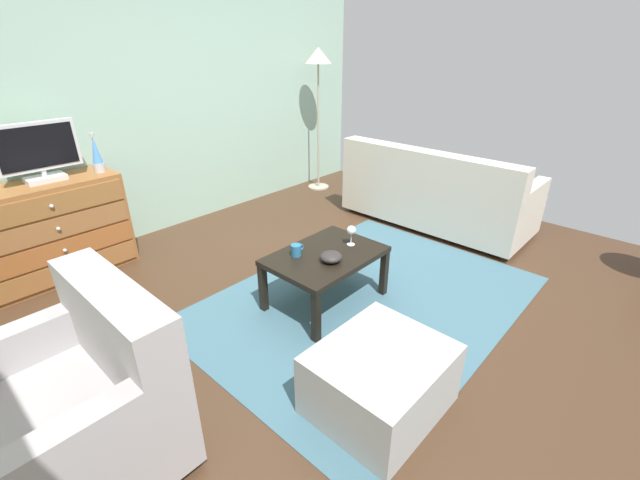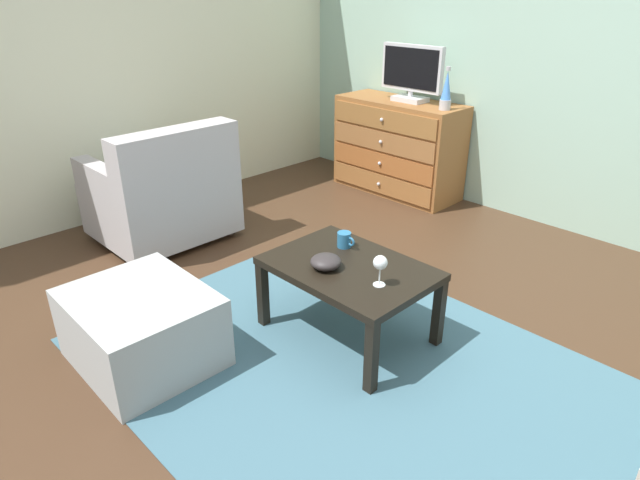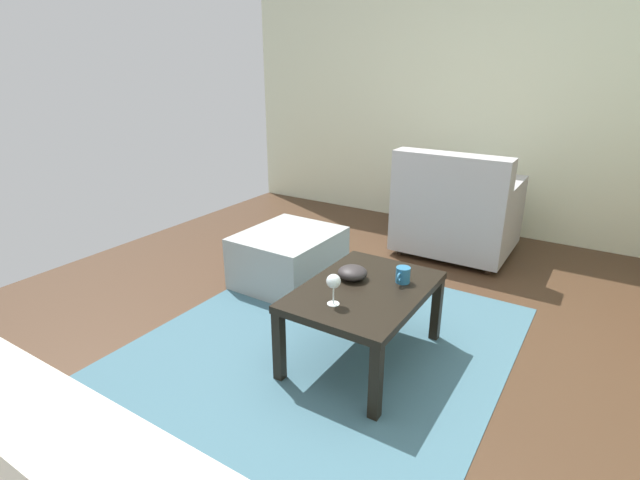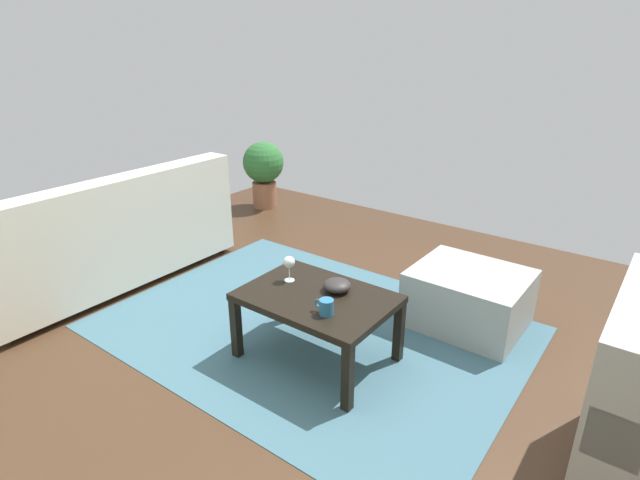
{
  "view_description": "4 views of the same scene",
  "coord_description": "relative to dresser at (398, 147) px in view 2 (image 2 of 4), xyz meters",
  "views": [
    {
      "loc": [
        -2.04,
        -1.75,
        1.83
      ],
      "look_at": [
        -0.18,
        -0.05,
        0.61
      ],
      "focal_mm": 23.21,
      "sensor_mm": 36.0,
      "label": 1
    },
    {
      "loc": [
        1.63,
        -1.8,
        1.74
      ],
      "look_at": [
        -0.07,
        -0.14,
        0.61
      ],
      "focal_mm": 30.61,
      "sensor_mm": 36.0,
      "label": 2
    },
    {
      "loc": [
        1.97,
        1.03,
        1.52
      ],
      "look_at": [
        0.07,
        -0.17,
        0.67
      ],
      "focal_mm": 26.88,
      "sensor_mm": 36.0,
      "label": 3
    },
    {
      "loc": [
        -1.54,
        2.04,
        1.78
      ],
      "look_at": [
        -0.06,
        0.04,
        0.76
      ],
      "focal_mm": 28.31,
      "sensor_mm": 36.0,
      "label": 4
    }
  ],
  "objects": [
    {
      "name": "ground_plane",
      "position": [
        1.25,
        -1.99,
        -0.43
      ],
      "size": [
        5.58,
        5.08,
        0.05
      ],
      "primitive_type": "cube",
      "color": "#422C1C"
    },
    {
      "name": "coffee_table",
      "position": [
        1.22,
        -1.95,
        -0.04
      ],
      "size": [
        0.84,
        0.59,
        0.42
      ],
      "color": "black",
      "rests_on": "ground_plane"
    },
    {
      "name": "wine_glass",
      "position": [
        1.46,
        -2.0,
        0.13
      ],
      "size": [
        0.07,
        0.07,
        0.16
      ],
      "color": "silver",
      "rests_on": "coffee_table"
    },
    {
      "name": "wall_accent_rear",
      "position": [
        1.25,
        0.31,
        0.97
      ],
      "size": [
        5.58,
        0.12,
        2.75
      ],
      "primitive_type": "cube",
      "color": "#97BAA7",
      "rests_on": "ground_plane"
    },
    {
      "name": "dresser",
      "position": [
        0.0,
        0.0,
        0.0
      ],
      "size": [
        1.14,
        0.49,
        0.82
      ],
      "color": "brown",
      "rests_on": "ground_plane"
    },
    {
      "name": "wall_plain_left",
      "position": [
        -1.3,
        -1.99,
        0.97
      ],
      "size": [
        0.12,
        5.08,
        2.75
      ],
      "primitive_type": "cube",
      "color": "beige",
      "rests_on": "ground_plane"
    },
    {
      "name": "lava_lamp",
      "position": [
        0.47,
        -0.04,
        0.55
      ],
      "size": [
        0.09,
        0.09,
        0.33
      ],
      "color": "#B7B7BC",
      "rests_on": "dresser"
    },
    {
      "name": "armchair",
      "position": [
        -0.53,
        -2.02,
        -0.06
      ],
      "size": [
        0.8,
        0.89,
        0.87
      ],
      "color": "#332319",
      "rests_on": "ground_plane"
    },
    {
      "name": "bowl_decorative",
      "position": [
        1.16,
        -2.06,
        0.05
      ],
      "size": [
        0.16,
        0.16,
        0.07
      ],
      "primitive_type": "ellipsoid",
      "color": "#2B2627",
      "rests_on": "coffee_table"
    },
    {
      "name": "mug",
      "position": [
        1.06,
        -1.81,
        0.05
      ],
      "size": [
        0.11,
        0.08,
        0.09
      ],
      "color": "#26648F",
      "rests_on": "coffee_table"
    },
    {
      "name": "area_rug",
      "position": [
        1.45,
        -2.19,
        -0.4
      ],
      "size": [
        2.6,
        1.9,
        0.01
      ],
      "primitive_type": "cube",
      "color": "#3C6170",
      "rests_on": "ground_plane"
    },
    {
      "name": "ottoman",
      "position": [
        0.66,
        -2.85,
        -0.22
      ],
      "size": [
        0.71,
        0.61,
        0.38
      ],
      "primitive_type": "cube",
      "rotation": [
        0.0,
        0.0,
        -0.01
      ],
      "color": "#9DA1A0",
      "rests_on": "ground_plane"
    },
    {
      "name": "tv",
      "position": [
        0.08,
        0.02,
        0.65
      ],
      "size": [
        0.59,
        0.18,
        0.46
      ],
      "color": "silver",
      "rests_on": "dresser"
    }
  ]
}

